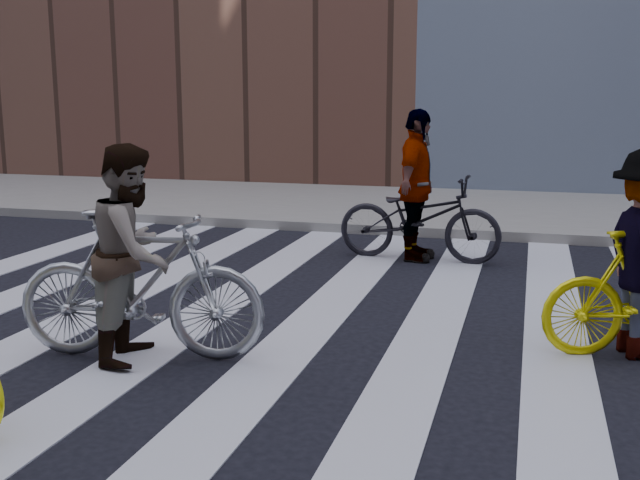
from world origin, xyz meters
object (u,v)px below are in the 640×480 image
at_px(bike_silver_mid, 140,285).
at_px(bike_dark_rear, 419,218).
at_px(rider_mid, 133,253).
at_px(rider_rear, 416,186).

bearing_deg(bike_silver_mid, bike_dark_rear, -30.37).
relative_size(rider_mid, rider_rear, 0.90).
xyz_separation_m(bike_silver_mid, bike_dark_rear, (1.62, 4.31, -0.06)).
xyz_separation_m(bike_silver_mid, rider_mid, (-0.05, 0.00, 0.26)).
distance_m(bike_silver_mid, rider_mid, 0.27).
bearing_deg(rider_mid, rider_rear, -30.37).
height_order(rider_mid, rider_rear, rider_rear).
xyz_separation_m(bike_dark_rear, rider_rear, (-0.05, 0.00, 0.42)).
xyz_separation_m(rider_mid, rider_rear, (1.62, 4.31, 0.10)).
height_order(bike_silver_mid, rider_mid, rider_mid).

